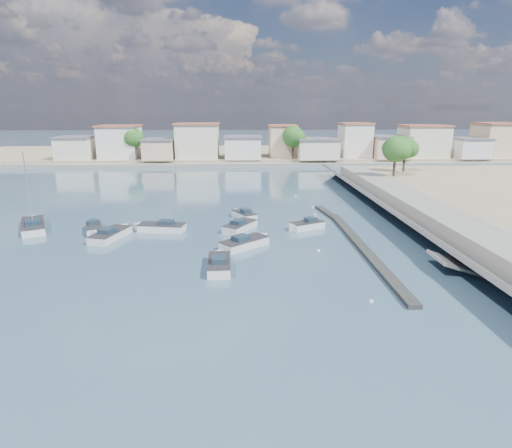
{
  "coord_description": "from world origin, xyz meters",
  "views": [
    {
      "loc": [
        -5.0,
        -29.23,
        13.41
      ],
      "look_at": [
        -3.24,
        14.67,
        1.4
      ],
      "focal_mm": 30.0,
      "sensor_mm": 36.0,
      "label": 1
    }
  ],
  "objects_px": {
    "motorboat_a": "(219,264)",
    "motorboat_d": "(306,226)",
    "motorboat_e": "(112,234)",
    "motorboat_g": "(94,229)",
    "motorboat_h": "(246,243)",
    "motorboat_c": "(160,228)",
    "motorboat_b": "(241,226)",
    "sailboat": "(33,225)",
    "motorboat_f": "(243,215)"
  },
  "relations": [
    {
      "from": "motorboat_a",
      "to": "motorboat_d",
      "type": "xyz_separation_m",
      "value": [
        9.31,
        11.89,
        -0.0
      ]
    },
    {
      "from": "motorboat_a",
      "to": "motorboat_e",
      "type": "height_order",
      "value": "same"
    },
    {
      "from": "motorboat_a",
      "to": "motorboat_g",
      "type": "xyz_separation_m",
      "value": [
        -14.32,
        11.42,
        0.0
      ]
    },
    {
      "from": "motorboat_a",
      "to": "motorboat_e",
      "type": "distance_m",
      "value": 15.04
    },
    {
      "from": "motorboat_h",
      "to": "motorboat_c",
      "type": "bearing_deg",
      "value": 148.42
    },
    {
      "from": "motorboat_b",
      "to": "motorboat_e",
      "type": "distance_m",
      "value": 14.01
    },
    {
      "from": "motorboat_c",
      "to": "motorboat_d",
      "type": "distance_m",
      "value": 16.5
    },
    {
      "from": "motorboat_b",
      "to": "sailboat",
      "type": "relative_size",
      "value": 0.56
    },
    {
      "from": "motorboat_a",
      "to": "motorboat_f",
      "type": "bearing_deg",
      "value": 82.48
    },
    {
      "from": "motorboat_d",
      "to": "motorboat_h",
      "type": "distance_m",
      "value": 9.13
    },
    {
      "from": "motorboat_b",
      "to": "motorboat_d",
      "type": "relative_size",
      "value": 1.16
    },
    {
      "from": "motorboat_a",
      "to": "motorboat_d",
      "type": "bearing_deg",
      "value": 51.91
    },
    {
      "from": "motorboat_c",
      "to": "motorboat_e",
      "type": "distance_m",
      "value": 5.21
    },
    {
      "from": "motorboat_f",
      "to": "motorboat_d",
      "type": "bearing_deg",
      "value": -36.86
    },
    {
      "from": "motorboat_d",
      "to": "motorboat_f",
      "type": "height_order",
      "value": "same"
    },
    {
      "from": "motorboat_e",
      "to": "sailboat",
      "type": "distance_m",
      "value": 10.77
    },
    {
      "from": "sailboat",
      "to": "motorboat_e",
      "type": "bearing_deg",
      "value": -21.54
    },
    {
      "from": "motorboat_d",
      "to": "sailboat",
      "type": "distance_m",
      "value": 31.15
    },
    {
      "from": "motorboat_c",
      "to": "motorboat_h",
      "type": "bearing_deg",
      "value": -31.58
    },
    {
      "from": "motorboat_b",
      "to": "motorboat_c",
      "type": "bearing_deg",
      "value": -178.09
    },
    {
      "from": "motorboat_f",
      "to": "motorboat_g",
      "type": "xyz_separation_m",
      "value": [
        -16.59,
        -5.75,
        0.0
      ]
    },
    {
      "from": "motorboat_b",
      "to": "motorboat_h",
      "type": "xyz_separation_m",
      "value": [
        0.49,
        -6.23,
        0.0
      ]
    },
    {
      "from": "motorboat_d",
      "to": "motorboat_g",
      "type": "distance_m",
      "value": 23.64
    },
    {
      "from": "motorboat_e",
      "to": "motorboat_h",
      "type": "bearing_deg",
      "value": -13.76
    },
    {
      "from": "motorboat_a",
      "to": "motorboat_g",
      "type": "bearing_deg",
      "value": 141.44
    },
    {
      "from": "motorboat_a",
      "to": "motorboat_c",
      "type": "xyz_separation_m",
      "value": [
        -7.18,
        11.78,
        0.0
      ]
    },
    {
      "from": "motorboat_c",
      "to": "motorboat_f",
      "type": "relative_size",
      "value": 1.4
    },
    {
      "from": "motorboat_g",
      "to": "sailboat",
      "type": "distance_m",
      "value": 7.71
    },
    {
      "from": "motorboat_d",
      "to": "motorboat_g",
      "type": "height_order",
      "value": "same"
    },
    {
      "from": "motorboat_b",
      "to": "motorboat_g",
      "type": "relative_size",
      "value": 1.07
    },
    {
      "from": "motorboat_d",
      "to": "motorboat_a",
      "type": "bearing_deg",
      "value": -128.09
    },
    {
      "from": "motorboat_g",
      "to": "motorboat_d",
      "type": "bearing_deg",
      "value": 1.13
    },
    {
      "from": "motorboat_c",
      "to": "motorboat_g",
      "type": "distance_m",
      "value": 7.15
    },
    {
      "from": "motorboat_c",
      "to": "motorboat_g",
      "type": "height_order",
      "value": "same"
    },
    {
      "from": "motorboat_c",
      "to": "motorboat_h",
      "type": "relative_size",
      "value": 1.14
    },
    {
      "from": "motorboat_c",
      "to": "sailboat",
      "type": "xyz_separation_m",
      "value": [
        -14.62,
        1.52,
        0.03
      ]
    },
    {
      "from": "motorboat_b",
      "to": "motorboat_e",
      "type": "xyz_separation_m",
      "value": [
        -13.74,
        -2.74,
        0.0
      ]
    },
    {
      "from": "motorboat_a",
      "to": "motorboat_b",
      "type": "xyz_separation_m",
      "value": [
        1.96,
        12.09,
        -0.0
      ]
    },
    {
      "from": "motorboat_d",
      "to": "motorboat_e",
      "type": "xyz_separation_m",
      "value": [
        -21.1,
        -2.54,
        0.0
      ]
    },
    {
      "from": "sailboat",
      "to": "motorboat_g",
      "type": "bearing_deg",
      "value": -14.13
    },
    {
      "from": "motorboat_d",
      "to": "motorboat_e",
      "type": "relative_size",
      "value": 0.71
    },
    {
      "from": "motorboat_c",
      "to": "motorboat_a",
      "type": "bearing_deg",
      "value": -58.64
    },
    {
      "from": "motorboat_a",
      "to": "motorboat_g",
      "type": "height_order",
      "value": "same"
    },
    {
      "from": "motorboat_e",
      "to": "motorboat_g",
      "type": "bearing_deg",
      "value": 140.82
    },
    {
      "from": "motorboat_a",
      "to": "motorboat_b",
      "type": "relative_size",
      "value": 1.08
    },
    {
      "from": "motorboat_a",
      "to": "motorboat_h",
      "type": "bearing_deg",
      "value": 67.28
    },
    {
      "from": "motorboat_h",
      "to": "sailboat",
      "type": "relative_size",
      "value": 0.57
    },
    {
      "from": "motorboat_g",
      "to": "sailboat",
      "type": "bearing_deg",
      "value": 165.87
    },
    {
      "from": "motorboat_b",
      "to": "motorboat_f",
      "type": "bearing_deg",
      "value": 86.55
    },
    {
      "from": "motorboat_b",
      "to": "motorboat_e",
      "type": "bearing_deg",
      "value": -168.72
    }
  ]
}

